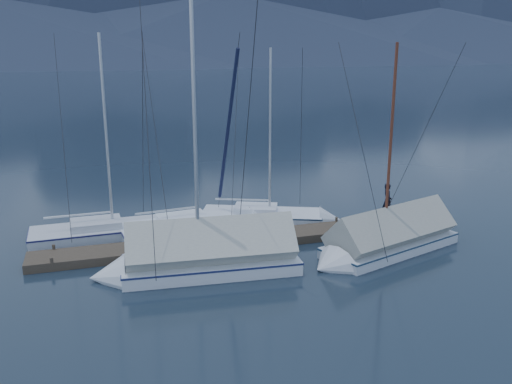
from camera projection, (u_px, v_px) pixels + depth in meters
ground at (271, 260)px, 20.85m from camera, size 1000.00×1000.00×0.00m
dock at (256, 240)px, 22.67m from camera, size 18.00×1.50×0.54m
mooring_posts at (244, 236)px, 22.46m from camera, size 15.12×1.52×0.35m
sailboat_open_left at (125, 230)px, 23.72m from camera, size 7.12×3.04×9.34m
sailboat_open_mid at (208, 224)px, 24.48m from camera, size 7.24×3.06×9.34m
sailboat_open_right at (279, 218)px, 25.51m from camera, size 6.78×4.20×8.69m
sailboat_covered_near at (382, 242)px, 21.45m from camera, size 7.24×4.18×9.01m
sailboat_covered_far at (195, 259)px, 19.56m from camera, size 7.62×3.17×10.48m
person at (387, 201)px, 24.60m from camera, size 0.51×0.67×1.64m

